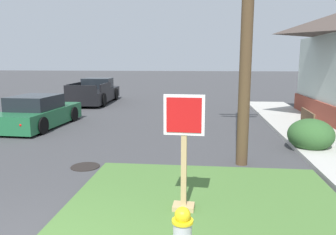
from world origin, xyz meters
The scene contains 8 objects.
grass_corner_patch centered at (2.34, 1.84, 0.04)m, with size 4.91×4.99×0.08m, color #477033.
sidewalk_strip centered at (5.99, 6.84, 0.06)m, with size 2.20×19.99×0.12m, color #B2AFA8.
stop_sign centered at (1.94, 1.99, 0.99)m, with size 0.66×0.30×1.96m.
manhole_cover centered at (-0.59, 4.19, 0.01)m, with size 0.70×0.70×0.02m, color black.
parked_sedan_green centered at (-4.15, 8.74, 0.54)m, with size 1.99×4.18×1.25m.
pickup_truck_black centered at (-4.36, 16.17, 0.62)m, with size 2.30×5.51×1.48m.
street_bench centered at (5.76, 7.65, 0.59)m, with size 0.51×1.64×0.85m.
shrub_by_curb centered at (5.34, 6.31, 0.46)m, with size 1.28×1.28×0.93m, color #2E5628.
Camera 1 is at (2.23, -3.13, 2.56)m, focal length 34.63 mm.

